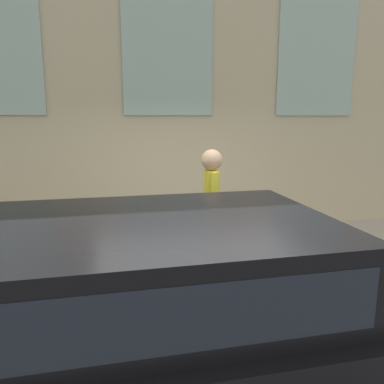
{
  "coord_description": "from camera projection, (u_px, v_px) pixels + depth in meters",
  "views": [
    {
      "loc": [
        -3.8,
        1.04,
        2.19
      ],
      "look_at": [
        0.63,
        0.05,
        1.29
      ],
      "focal_mm": 35.0,
      "sensor_mm": 36.0,
      "label": 1
    }
  ],
  "objects": [
    {
      "name": "person",
      "position": [
        211.0,
        201.0,
        4.83
      ],
      "size": [
        0.41,
        0.27,
        1.68
      ],
      "rotation": [
        0.0,
        0.0,
        -2.12
      ],
      "color": "#726651",
      "rests_on": "sidewalk"
    },
    {
      "name": "building_facade",
      "position": [
        166.0,
        22.0,
        6.31
      ],
      "size": [
        0.33,
        40.0,
        7.56
      ],
      "color": "#C6B793",
      "rests_on": "ground_plane"
    },
    {
      "name": "ground_plane",
      "position": [
        208.0,
        313.0,
        4.29
      ],
      "size": [
        80.0,
        80.0,
        0.0
      ],
      "primitive_type": "plane",
      "color": "#2D2D30"
    },
    {
      "name": "parked_truck_black_near",
      "position": [
        109.0,
        305.0,
        2.69
      ],
      "size": [
        1.99,
        4.98,
        1.48
      ],
      "color": "black",
      "rests_on": "ground_plane"
    },
    {
      "name": "fire_hydrant",
      "position": [
        172.0,
        256.0,
        4.61
      ],
      "size": [
        0.32,
        0.44,
        0.77
      ],
      "color": "#2D7260",
      "rests_on": "sidewalk"
    },
    {
      "name": "sidewalk",
      "position": [
        185.0,
        263.0,
        5.58
      ],
      "size": [
        2.73,
        60.0,
        0.12
      ],
      "color": "#A8A093",
      "rests_on": "ground_plane"
    }
  ]
}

